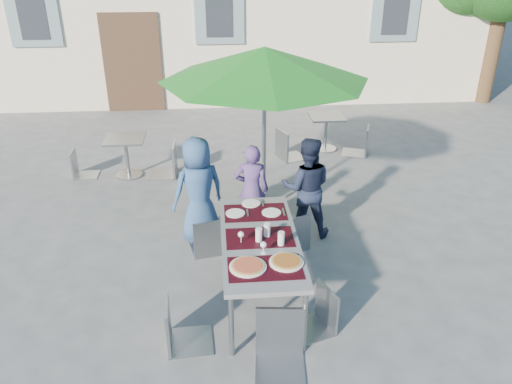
{
  "coord_description": "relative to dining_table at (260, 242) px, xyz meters",
  "views": [
    {
      "loc": [
        -0.18,
        -4.18,
        3.48
      ],
      "look_at": [
        0.28,
        1.16,
        0.84
      ],
      "focal_mm": 35.0,
      "sensor_mm": 36.0,
      "label": 1
    }
  ],
  "objects": [
    {
      "name": "chair_5",
      "position": [
        0.1,
        -0.98,
        -0.1
      ],
      "size": [
        0.49,
        0.5,
        1.02
      ],
      "color": "gray",
      "rests_on": "ground"
    },
    {
      "name": "chair_1",
      "position": [
        -0.1,
        1.04,
        -0.17
      ],
      "size": [
        0.48,
        0.49,
        0.91
      ],
      "color": "gray",
      "rests_on": "ground"
    },
    {
      "name": "child_2",
      "position": [
        0.73,
        1.3,
        -0.02
      ],
      "size": [
        0.71,
        0.47,
        1.36
      ],
      "primitive_type": "imported",
      "rotation": [
        0.0,
        0.0,
        3.0
      ],
      "color": "#181F35",
      "rests_on": "ground"
    },
    {
      "name": "dining_table",
      "position": [
        0.0,
        0.0,
        0.0
      ],
      "size": [
        0.8,
        1.85,
        0.76
      ],
      "color": "#4E4D53",
      "rests_on": "ground"
    },
    {
      "name": "cafe_table_0",
      "position": [
        -1.9,
        3.4,
        -0.25
      ],
      "size": [
        0.64,
        0.64,
        0.68
      ],
      "color": "#A6A7AD",
      "rests_on": "ground"
    },
    {
      "name": "chair_0",
      "position": [
        -0.55,
        0.92,
        -0.14
      ],
      "size": [
        0.5,
        0.51,
        0.95
      ],
      "color": "gray",
      "rests_on": "ground"
    },
    {
      "name": "glassware",
      "position": [
        0.05,
        -0.09,
        0.13
      ],
      "size": [
        0.47,
        0.38,
        0.15
      ],
      "color": "silver",
      "rests_on": "dining_table"
    },
    {
      "name": "pizza_near_right",
      "position": [
        0.21,
        -0.48,
        0.07
      ],
      "size": [
        0.33,
        0.33,
        0.03
      ],
      "color": "white",
      "rests_on": "dining_table"
    },
    {
      "name": "chair_4",
      "position": [
        0.54,
        -0.56,
        -0.19
      ],
      "size": [
        0.5,
        0.5,
        0.87
      ],
      "color": "#91969C",
      "rests_on": "ground"
    },
    {
      "name": "child_1",
      "position": [
        0.02,
        1.41,
        -0.07
      ],
      "size": [
        0.48,
        0.34,
        1.25
      ],
      "primitive_type": "imported",
      "rotation": [
        0.0,
        0.0,
        3.04
      ],
      "color": "#523A76",
      "rests_on": "ground"
    },
    {
      "name": "bg_chair_l_0",
      "position": [
        -2.7,
        3.47,
        -0.2
      ],
      "size": [
        0.4,
        0.39,
        0.86
      ],
      "color": "gray",
      "rests_on": "ground"
    },
    {
      "name": "bg_chair_r_1",
      "position": [
        2.26,
        4.04,
        -0.11
      ],
      "size": [
        0.57,
        0.57,
        1.0
      ],
      "color": "gray",
      "rests_on": "ground"
    },
    {
      "name": "pizza_near_left",
      "position": [
        -0.16,
        -0.53,
        0.07
      ],
      "size": [
        0.36,
        0.36,
        0.03
      ],
      "color": "white",
      "rests_on": "dining_table"
    },
    {
      "name": "place_settings",
      "position": [
        -0.02,
        0.61,
        0.06
      ],
      "size": [
        0.67,
        0.46,
        0.01
      ],
      "color": "white",
      "rests_on": "dining_table"
    },
    {
      "name": "bg_chair_l_1",
      "position": [
        0.86,
        3.94,
        -0.08
      ],
      "size": [
        0.6,
        0.59,
        1.04
      ],
      "color": "gray",
      "rests_on": "ground"
    },
    {
      "name": "child_0",
      "position": [
        -0.66,
        1.31,
        0.0
      ],
      "size": [
        0.8,
        0.68,
        1.4
      ],
      "primitive_type": "imported",
      "rotation": [
        0.0,
        0.0,
        3.55
      ],
      "color": "#2E4F81",
      "rests_on": "ground"
    },
    {
      "name": "chair_3",
      "position": [
        -0.84,
        -0.67,
        -0.14
      ],
      "size": [
        0.45,
        0.45,
        0.95
      ],
      "color": "gray",
      "rests_on": "ground"
    },
    {
      "name": "ground",
      "position": [
        -0.24,
        -0.26,
        -0.7
      ],
      "size": [
        90.0,
        90.0,
        0.0
      ],
      "primitive_type": "plane",
      "color": "#504F52",
      "rests_on": "ground"
    },
    {
      "name": "cafe_table_1",
      "position": [
        1.65,
        4.31,
        -0.26
      ],
      "size": [
        0.63,
        0.63,
        0.67
      ],
      "color": "#A6A7AD",
      "rests_on": "ground"
    },
    {
      "name": "bg_chair_r_0",
      "position": [
        -1.22,
        3.39,
        -0.09
      ],
      "size": [
        0.47,
        0.47,
        1.03
      ],
      "color": "#93989E",
      "rests_on": "ground"
    },
    {
      "name": "chair_2",
      "position": [
        0.48,
        0.9,
        -0.13
      ],
      "size": [
        0.56,
        0.56,
        0.97
      ],
      "color": "gray",
      "rests_on": "ground"
    },
    {
      "name": "patio_umbrella",
      "position": [
        0.24,
        1.96,
        1.43
      ],
      "size": [
        2.75,
        2.75,
        2.35
      ],
      "color": "#A6A7AD",
      "rests_on": "ground"
    }
  ]
}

